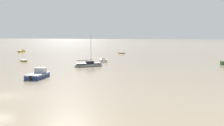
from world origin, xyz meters
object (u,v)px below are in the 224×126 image
Objects in this scene: motorboat_moored_0 at (103,61)px; motorboat_moored_5 at (40,75)px; sailboat_moored_0 at (89,65)px; rowboat_moored_1 at (24,61)px; motorboat_moored_1 at (22,51)px; rowboat_moored_4 at (122,53)px.

motorboat_moored_5 reaches higher than motorboat_moored_0.
motorboat_moored_5 is at bearing -138.66° from sailboat_moored_0.
motorboat_moored_5 reaches higher than rowboat_moored_1.
motorboat_moored_1 is 1.39× the size of rowboat_moored_4.
sailboat_moored_0 is (1.03, -10.75, 0.09)m from motorboat_moored_0.
rowboat_moored_1 is 40.73m from rowboat_moored_4.
rowboat_moored_4 is (-6.53, 33.17, -0.09)m from motorboat_moored_0.
rowboat_moored_1 is (-19.41, -5.46, -0.07)m from motorboat_moored_0.
rowboat_moored_4 is at bearing 104.49° from rowboat_moored_1.
sailboat_moored_0 reaches higher than motorboat_moored_5.
motorboat_moored_5 is 30.54m from rowboat_moored_1.
rowboat_moored_4 is (12.88, 38.63, -0.02)m from rowboat_moored_1.
motorboat_moored_1 is 61.33m from sailboat_moored_0.
motorboat_moored_1 reaches higher than rowboat_moored_4.
sailboat_moored_0 is at bearing -61.88° from rowboat_moored_4.
motorboat_moored_5 is 1.94× the size of rowboat_moored_4.
motorboat_moored_1 is at bearing 91.89° from sailboat_moored_0.
rowboat_moored_4 is at bearing 163.27° from motorboat_moored_0.
rowboat_moored_1 reaches higher than rowboat_moored_4.
rowboat_moored_1 is at bearing -90.09° from rowboat_moored_4.
rowboat_moored_1 is at bearing 29.47° from motorboat_moored_5.
sailboat_moored_0 reaches higher than rowboat_moored_4.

